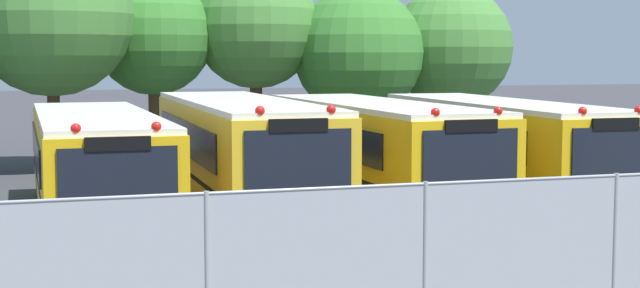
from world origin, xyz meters
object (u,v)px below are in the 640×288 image
at_px(school_bus_0, 96,162).
at_px(school_bus_1, 240,151).
at_px(school_bus_2, 375,149).
at_px(tree_4, 361,54).
at_px(school_bus_3, 499,146).
at_px(tree_2, 155,34).
at_px(tree_1, 49,11).
at_px(tree_3, 253,25).
at_px(tree_5, 448,44).

relative_size(school_bus_0, school_bus_1, 0.97).
xyz_separation_m(school_bus_2, tree_4, (3.33, 10.30, 2.31)).
xyz_separation_m(school_bus_0, school_bus_3, (10.00, 0.31, 0.05)).
relative_size(school_bus_3, tree_2, 1.62).
distance_m(school_bus_3, tree_1, 14.76).
height_order(school_bus_0, school_bus_1, school_bus_1).
bearing_deg(tree_2, tree_1, -155.42).
relative_size(school_bus_2, tree_3, 1.45).
height_order(tree_1, tree_4, tree_1).
bearing_deg(tree_5, school_bus_0, -140.95).
bearing_deg(school_bus_1, school_bus_2, 179.91).
bearing_deg(tree_2, tree_3, -0.78).
relative_size(school_bus_3, tree_3, 1.49).
distance_m(school_bus_2, tree_2, 12.18).
bearing_deg(school_bus_2, tree_3, -89.71).
bearing_deg(tree_1, school_bus_3, -41.67).
xyz_separation_m(school_bus_3, tree_3, (-3.77, 11.06, 3.34)).
xyz_separation_m(school_bus_3, tree_2, (-7.19, 11.11, 2.98)).
height_order(school_bus_1, tree_1, tree_1).
relative_size(school_bus_2, tree_5, 1.61).
xyz_separation_m(school_bus_2, school_bus_3, (3.40, 0.09, -0.02)).
xyz_separation_m(school_bus_0, tree_1, (-0.68, 9.82, 3.72)).
bearing_deg(school_bus_0, tree_3, -119.19).
height_order(school_bus_2, school_bus_3, school_bus_2).
bearing_deg(tree_5, school_bus_2, -122.80).
bearing_deg(school_bus_2, tree_1, -54.42).
relative_size(school_bus_0, tree_2, 1.59).
height_order(school_bus_2, tree_2, tree_2).
distance_m(school_bus_1, tree_4, 12.44).
xyz_separation_m(school_bus_2, tree_3, (-0.37, 11.15, 3.33)).
bearing_deg(tree_5, school_bus_3, -108.30).
relative_size(school_bus_1, tree_3, 1.50).
relative_size(tree_2, tree_3, 0.92).
distance_m(tree_3, tree_4, 3.93).
xyz_separation_m(school_bus_1, tree_5, (10.24, 10.72, 2.61)).
bearing_deg(school_bus_2, tree_2, -72.92).
bearing_deg(tree_1, school_bus_2, -52.80).
bearing_deg(school_bus_0, school_bus_1, -176.01).
height_order(tree_4, tree_5, tree_5).
xyz_separation_m(school_bus_3, tree_1, (-10.68, 9.51, 3.66)).
bearing_deg(tree_1, tree_4, 3.82).
bearing_deg(tree_5, tree_4, -172.94).
xyz_separation_m(school_bus_0, tree_2, (2.81, 11.42, 3.03)).
distance_m(school_bus_1, school_bus_2, 3.32).
bearing_deg(tree_2, tree_5, -2.38).
distance_m(school_bus_3, tree_5, 11.54).
distance_m(tree_2, tree_3, 3.44).
xyz_separation_m(tree_1, tree_3, (6.91, 1.55, -0.32)).
relative_size(school_bus_3, tree_5, 1.65).
bearing_deg(school_bus_0, tree_4, -133.80).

